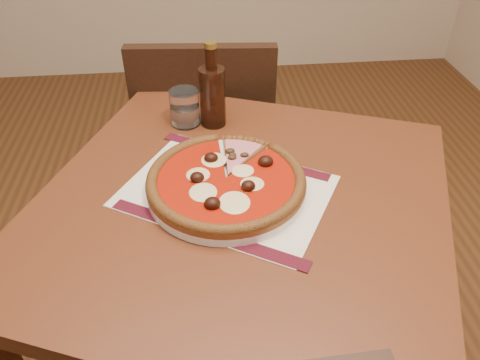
% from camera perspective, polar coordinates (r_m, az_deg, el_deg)
% --- Properties ---
extents(table, '(1.04, 1.04, 0.75)m').
position_cam_1_polar(table, '(1.00, 0.12, -6.64)').
color(table, brown).
rests_on(table, ground).
extents(chair_far, '(0.44, 0.44, 0.87)m').
position_cam_1_polar(chair_far, '(1.56, -3.99, 4.56)').
color(chair_far, black).
rests_on(chair_far, ground).
extents(placemat, '(0.49, 0.45, 0.00)m').
position_cam_1_polar(placemat, '(0.95, -1.67, -1.32)').
color(placemat, silver).
rests_on(placemat, table).
extents(plate, '(0.32, 0.32, 0.02)m').
position_cam_1_polar(plate, '(0.95, -1.68, -0.85)').
color(plate, white).
rests_on(plate, placemat).
extents(pizza, '(0.32, 0.32, 0.04)m').
position_cam_1_polar(pizza, '(0.93, -1.70, 0.09)').
color(pizza, brown).
rests_on(pizza, plate).
extents(ham_slice, '(0.10, 0.15, 0.02)m').
position_cam_1_polar(ham_slice, '(1.01, 0.93, 3.12)').
color(ham_slice, brown).
rests_on(ham_slice, plate).
extents(water_glass, '(0.09, 0.09, 0.09)m').
position_cam_1_polar(water_glass, '(1.16, -6.75, 8.76)').
color(water_glass, white).
rests_on(water_glass, table).
extents(bottle, '(0.06, 0.06, 0.21)m').
position_cam_1_polar(bottle, '(1.13, -3.38, 10.45)').
color(bottle, '#33190C').
rests_on(bottle, table).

